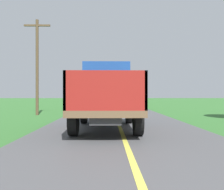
{
  "coord_description": "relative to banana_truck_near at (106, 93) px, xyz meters",
  "views": [
    {
      "loc": [
        -0.49,
        2.5,
        1.42
      ],
      "look_at": [
        -0.27,
        14.98,
        1.4
      ],
      "focal_mm": 37.77,
      "sensor_mm": 36.0,
      "label": 1
    }
  ],
  "objects": [
    {
      "name": "banana_truck_near",
      "position": [
        0.0,
        0.0,
        0.0
      ],
      "size": [
        2.38,
        5.82,
        2.8
      ],
      "color": "#2D2D30",
      "rests_on": "road_surface"
    },
    {
      "name": "banana_truck_far",
      "position": [
        -0.18,
        11.75,
        -0.01
      ],
      "size": [
        2.38,
        5.81,
        2.8
      ],
      "color": "#2D2D30",
      "rests_on": "road_surface"
    },
    {
      "name": "utility_pole_roadside",
      "position": [
        -4.86,
        6.32,
        2.1
      ],
      "size": [
        1.81,
        0.2,
        6.63
      ],
      "color": "brown",
      "rests_on": "ground"
    }
  ]
}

